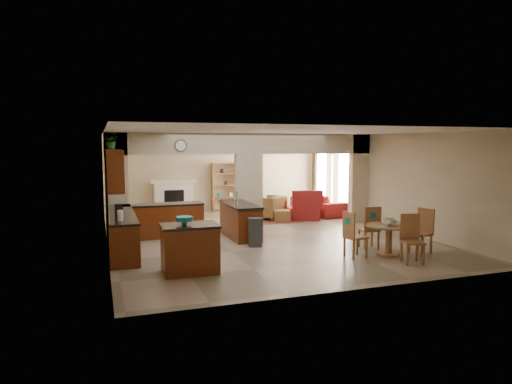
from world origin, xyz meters
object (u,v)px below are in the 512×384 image
object	(u,v)px
armchair	(270,207)
kitchen_island	(190,248)
sofa	(318,203)
dining_table	(389,235)

from	to	relation	value
armchair	kitchen_island	bearing A→B (deg)	23.51
sofa	armchair	bearing A→B (deg)	100.34
sofa	armchair	xyz separation A→B (m)	(-2.08, -0.56, 0.03)
kitchen_island	sofa	world-z (taller)	kitchen_island
kitchen_island	dining_table	xyz separation A→B (m)	(4.47, -0.11, -0.01)
dining_table	sofa	distance (m)	6.25
sofa	armchair	distance (m)	2.16
dining_table	sofa	xyz separation A→B (m)	(1.35, 6.11, -0.11)
dining_table	armchair	size ratio (longest dim) A/B	1.17
dining_table	sofa	size ratio (longest dim) A/B	0.41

